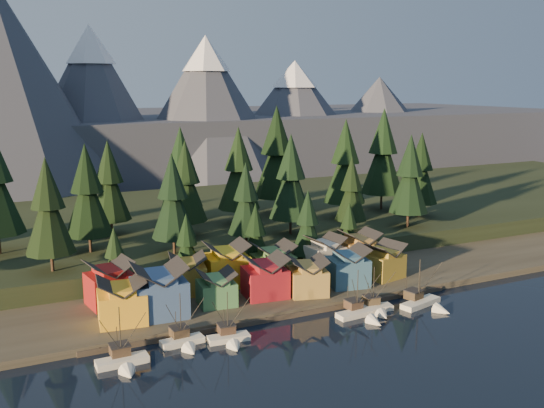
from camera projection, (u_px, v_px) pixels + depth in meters
name	position (u px, v px, depth m)	size (l,w,h in m)	color
ground	(322.00, 348.00, 107.83)	(500.00, 500.00, 0.00)	black
shore_strip	(237.00, 279.00, 143.07)	(400.00, 50.00, 1.50)	#322E24
hillside	(175.00, 226.00, 186.87)	(420.00, 100.00, 6.00)	black
dock	(281.00, 314.00, 122.33)	(80.00, 4.00, 1.00)	#484034
mountain_ridge	(91.00, 126.00, 289.91)	(560.00, 190.00, 90.00)	#4F5466
boat_0	(123.00, 354.00, 100.26)	(8.92, 9.71, 11.09)	white
boat_1	(184.00, 335.00, 108.21)	(8.20, 8.83, 10.61)	white
boat_2	(230.00, 332.00, 109.64)	(8.09, 8.68, 10.28)	silver
boat_4	(362.00, 308.00, 121.52)	(10.22, 11.01, 10.58)	silver
boat_5	(376.00, 302.00, 124.31)	(8.20, 8.75, 10.37)	beige
boat_6	(425.00, 298.00, 127.10)	(10.78, 11.31, 11.15)	silver
house_front_0	(122.00, 299.00, 114.67)	(9.72, 9.29, 8.81)	gold
house_front_1	(159.00, 289.00, 117.96)	(10.53, 10.14, 10.42)	#365281
house_front_2	(216.00, 287.00, 124.18)	(7.94, 7.99, 7.14)	#458049
house_front_3	(265.00, 275.00, 128.83)	(9.53, 9.17, 8.90)	maroon
house_front_4	(307.00, 275.00, 130.51)	(9.60, 10.06, 8.00)	#A4823A
house_front_5	(348.00, 265.00, 135.70)	(9.62, 8.98, 8.92)	#335C7A
house_front_6	(383.00, 260.00, 141.49)	(9.68, 9.33, 8.22)	#AA892B
house_back_0	(109.00, 282.00, 123.82)	(9.81, 9.53, 9.36)	maroon
house_back_1	(188.00, 273.00, 130.92)	(8.98, 9.06, 8.53)	#A8862B
house_back_2	(226.00, 263.00, 135.75)	(9.92, 9.21, 9.89)	gold
house_back_3	(273.00, 262.00, 138.27)	(9.26, 8.33, 9.03)	#4C7841
house_back_4	(325.00, 253.00, 146.11)	(8.71, 8.42, 8.69)	beige
house_back_5	(360.00, 249.00, 148.93)	(8.54, 8.64, 9.20)	#AC7E3D
tree_hill_2	(48.00, 210.00, 129.51)	(10.79, 10.79, 25.14)	#332319
tree_hill_3	(87.00, 194.00, 144.21)	(11.36, 11.36, 26.46)	#332319
tree_hill_4	(109.00, 184.00, 160.95)	(11.03, 11.03, 25.69)	#332319
tree_hill_5	(173.00, 199.00, 143.20)	(10.45, 10.45, 24.35)	#332319
tree_hill_6	(186.00, 184.00, 159.70)	(11.08, 11.08, 25.81)	#332319
tree_hill_7	(246.00, 201.00, 149.36)	(9.21, 9.21, 21.47)	#332319
tree_hill_8	(239.00, 171.00, 173.24)	(12.16, 12.16, 28.32)	#332319
tree_hill_9	(291.00, 180.00, 161.69)	(11.73, 11.73, 27.32)	#332319
tree_hill_10	(277.00, 155.00, 186.50)	(14.48, 14.48, 33.74)	#332319
tree_hill_11	(351.00, 191.00, 164.71)	(9.00, 9.00, 20.97)	#332319
tree_hill_12	(345.00, 164.00, 181.28)	(12.89, 12.89, 30.02)	#332319
tree_hill_13	(410.00, 177.00, 169.97)	(11.35, 11.35, 26.43)	#332319
tree_hill_14	(383.00, 154.00, 193.91)	(14.03, 14.03, 32.69)	#332319
tree_hill_15	(181.00, 170.00, 176.18)	(12.10, 12.10, 28.18)	#332319
tree_hill_17	(421.00, 171.00, 183.96)	(11.08, 11.08, 25.82)	#332319
tree_shore_0	(115.00, 258.00, 129.49)	(6.41, 6.41, 14.94)	#332319
tree_shore_1	(187.00, 246.00, 136.10)	(7.03, 7.03, 16.37)	#332319
tree_shore_2	(256.00, 235.00, 143.19)	(7.42, 7.42, 17.29)	#332319
tree_shore_3	(308.00, 225.00, 148.89)	(8.30, 8.30, 19.33)	#332319
tree_shore_4	(349.00, 229.00, 154.40)	(6.58, 6.58, 15.32)	#332319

